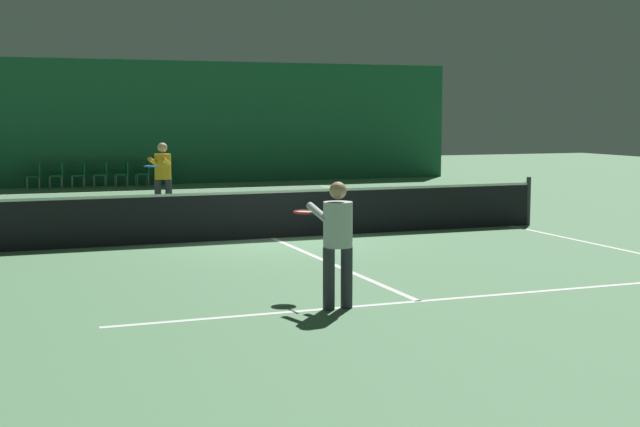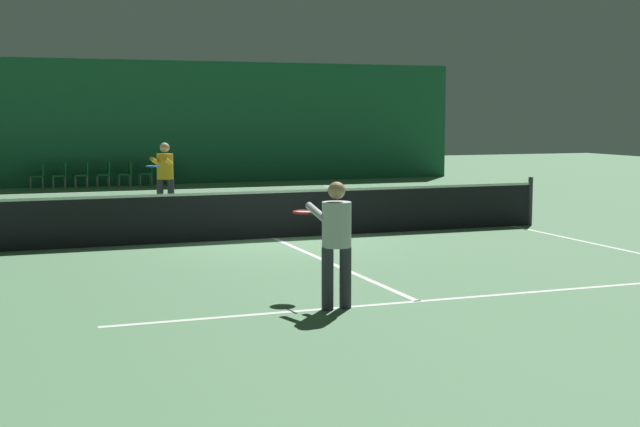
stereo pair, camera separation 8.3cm
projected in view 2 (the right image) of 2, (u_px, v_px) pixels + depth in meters
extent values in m
plane|color=#56845B|center=(273.00, 238.00, 17.69)|extent=(60.00, 60.00, 0.00)
cube|color=#1E5B3D|center=(150.00, 123.00, 30.86)|extent=(23.00, 0.12, 4.30)
cube|color=white|center=(164.00, 190.00, 28.78)|extent=(11.00, 0.10, 0.00)
cube|color=white|center=(202.00, 207.00, 23.66)|extent=(8.25, 0.10, 0.00)
cube|color=white|center=(418.00, 301.00, 11.73)|extent=(8.25, 0.10, 0.00)
cube|color=white|center=(512.00, 226.00, 19.59)|extent=(0.10, 23.80, 0.00)
cube|color=white|center=(273.00, 238.00, 17.69)|extent=(0.10, 12.80, 0.00)
cube|color=black|center=(273.00, 214.00, 17.64)|extent=(11.90, 0.02, 0.95)
cube|color=white|center=(273.00, 192.00, 17.59)|extent=(11.90, 0.02, 0.05)
cylinder|color=#333338|center=(530.00, 201.00, 19.68)|extent=(0.10, 0.10, 1.07)
cylinder|color=#2D2D38|center=(328.00, 279.00, 11.19)|extent=(0.16, 0.16, 0.79)
cylinder|color=#2D2D38|center=(345.00, 277.00, 11.30)|extent=(0.16, 0.16, 0.79)
cylinder|color=#B7B7BC|center=(337.00, 225.00, 11.17)|extent=(0.40, 0.40, 0.57)
sphere|color=tan|center=(337.00, 190.00, 11.12)|extent=(0.22, 0.22, 0.22)
cylinder|color=#B7B7BC|center=(317.00, 213.00, 11.33)|extent=(0.14, 0.55, 0.23)
cylinder|color=#B7B7BC|center=(338.00, 212.00, 11.45)|extent=(0.14, 0.55, 0.23)
cylinder|color=black|center=(314.00, 214.00, 11.77)|extent=(0.05, 0.31, 0.03)
torus|color=red|center=(305.00, 212.00, 12.04)|extent=(0.36, 0.36, 0.03)
cylinder|color=silver|center=(305.00, 212.00, 12.04)|extent=(0.30, 0.30, 0.00)
cylinder|color=#2D2D38|center=(171.00, 197.00, 21.91)|extent=(0.22, 0.22, 0.86)
cylinder|color=#2D2D38|center=(160.00, 196.00, 21.94)|extent=(0.22, 0.22, 0.86)
cylinder|color=gold|center=(165.00, 167.00, 21.84)|extent=(0.54, 0.54, 0.62)
sphere|color=#DBAD89|center=(165.00, 147.00, 21.79)|extent=(0.24, 0.24, 0.24)
cylinder|color=gold|center=(168.00, 161.00, 21.53)|extent=(0.35, 0.58, 0.25)
cylinder|color=gold|center=(155.00, 161.00, 21.56)|extent=(0.35, 0.58, 0.25)
cylinder|color=black|center=(157.00, 166.00, 21.12)|extent=(0.16, 0.29, 0.03)
torus|color=#1951B2|center=(153.00, 166.00, 20.82)|extent=(0.44, 0.44, 0.03)
cylinder|color=silver|center=(153.00, 166.00, 20.82)|extent=(0.37, 0.37, 0.00)
cylinder|color=#99999E|center=(30.00, 183.00, 29.35)|extent=(0.03, 0.03, 0.39)
cylinder|color=#99999E|center=(31.00, 184.00, 29.00)|extent=(0.03, 0.03, 0.39)
cylinder|color=#99999E|center=(42.00, 182.00, 29.48)|extent=(0.03, 0.03, 0.39)
cylinder|color=#99999E|center=(43.00, 183.00, 29.13)|extent=(0.03, 0.03, 0.39)
cube|color=#196B38|center=(36.00, 176.00, 29.22)|extent=(0.44, 0.44, 0.05)
cube|color=#196B38|center=(42.00, 169.00, 29.26)|extent=(0.04, 0.44, 0.40)
cylinder|color=#99999E|center=(53.00, 182.00, 29.60)|extent=(0.03, 0.03, 0.39)
cylinder|color=#99999E|center=(54.00, 183.00, 29.24)|extent=(0.03, 0.03, 0.39)
cylinder|color=#99999E|center=(65.00, 182.00, 29.73)|extent=(0.03, 0.03, 0.39)
cylinder|color=#99999E|center=(65.00, 183.00, 29.37)|extent=(0.03, 0.03, 0.39)
cube|color=#196B38|center=(59.00, 176.00, 29.46)|extent=(0.44, 0.44, 0.05)
cube|color=#196B38|center=(65.00, 169.00, 29.51)|extent=(0.04, 0.44, 0.40)
cylinder|color=#99999E|center=(75.00, 182.00, 29.84)|extent=(0.03, 0.03, 0.39)
cylinder|color=#99999E|center=(76.00, 182.00, 29.49)|extent=(0.03, 0.03, 0.39)
cylinder|color=#99999E|center=(86.00, 181.00, 29.97)|extent=(0.03, 0.03, 0.39)
cylinder|color=#99999E|center=(88.00, 182.00, 29.62)|extent=(0.03, 0.03, 0.39)
cube|color=#196B38|center=(81.00, 175.00, 29.71)|extent=(0.44, 0.44, 0.05)
cube|color=#196B38|center=(87.00, 168.00, 29.75)|extent=(0.04, 0.44, 0.40)
cylinder|color=#99999E|center=(97.00, 181.00, 30.09)|extent=(0.03, 0.03, 0.39)
cylinder|color=#99999E|center=(98.00, 182.00, 29.73)|extent=(0.03, 0.03, 0.39)
cylinder|color=#99999E|center=(108.00, 181.00, 30.22)|extent=(0.03, 0.03, 0.39)
cylinder|color=#99999E|center=(109.00, 181.00, 29.86)|extent=(0.03, 0.03, 0.39)
cube|color=#196B38|center=(103.00, 175.00, 29.95)|extent=(0.44, 0.44, 0.05)
cube|color=#196B38|center=(109.00, 168.00, 30.00)|extent=(0.04, 0.44, 0.40)
cylinder|color=#99999E|center=(118.00, 180.00, 30.33)|extent=(0.03, 0.03, 0.39)
cylinder|color=#99999E|center=(119.00, 181.00, 29.98)|extent=(0.03, 0.03, 0.39)
cylinder|color=#99999E|center=(129.00, 180.00, 30.46)|extent=(0.03, 0.03, 0.39)
cylinder|color=#99999E|center=(131.00, 181.00, 30.11)|extent=(0.03, 0.03, 0.39)
cube|color=#196B38|center=(124.00, 174.00, 30.20)|extent=(0.44, 0.44, 0.05)
cube|color=#196B38|center=(130.00, 167.00, 30.24)|extent=(0.04, 0.44, 0.40)
cylinder|color=#99999E|center=(139.00, 180.00, 30.58)|extent=(0.03, 0.03, 0.39)
cylinder|color=#99999E|center=(141.00, 181.00, 30.22)|extent=(0.03, 0.03, 0.39)
cylinder|color=#99999E|center=(150.00, 180.00, 30.71)|extent=(0.03, 0.03, 0.39)
cylinder|color=#99999E|center=(152.00, 180.00, 30.35)|extent=(0.03, 0.03, 0.39)
cube|color=#196B38|center=(145.00, 174.00, 30.44)|extent=(0.44, 0.44, 0.05)
cube|color=#196B38|center=(151.00, 167.00, 30.49)|extent=(0.04, 0.44, 0.40)
cylinder|color=#99999E|center=(160.00, 179.00, 30.82)|extent=(0.03, 0.03, 0.39)
cylinder|color=#99999E|center=(162.00, 180.00, 30.47)|extent=(0.03, 0.03, 0.39)
cylinder|color=#99999E|center=(171.00, 179.00, 30.95)|extent=(0.03, 0.03, 0.39)
cylinder|color=#99999E|center=(173.00, 180.00, 30.60)|extent=(0.03, 0.03, 0.39)
cube|color=#196B38|center=(166.00, 173.00, 30.69)|extent=(0.44, 0.44, 0.05)
cube|color=#196B38|center=(172.00, 167.00, 30.73)|extent=(0.04, 0.44, 0.40)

